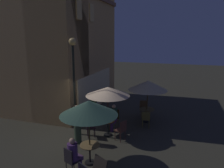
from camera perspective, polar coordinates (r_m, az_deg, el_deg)
ground_plane at (r=9.66m, az=-8.08°, el=-15.15°), size 60.00×60.00×0.00m
cafe_building at (r=13.31m, az=-14.25°, el=9.43°), size 7.14×6.33×7.70m
street_lamp_near_corner at (r=9.54m, az=-10.25°, el=3.93°), size 0.33×0.33×4.43m
cafe_table_0 at (r=7.98m, az=-5.96°, el=-17.16°), size 0.71×0.71×0.73m
cafe_table_1 at (r=11.62m, az=9.32°, el=-7.40°), size 0.79×0.79×0.72m
cafe_table_2 at (r=9.97m, az=-1.10°, el=-11.03°), size 0.63×0.63×0.72m
patio_umbrella_0 at (r=7.33m, az=-6.24°, el=-6.41°), size 2.01×2.01×2.36m
patio_umbrella_1 at (r=11.21m, az=9.58°, el=-0.39°), size 2.03×2.03×2.26m
patio_umbrella_2 at (r=9.45m, az=-1.14°, el=-2.03°), size 1.97×1.97×2.30m
cafe_chair_0 at (r=7.48m, az=-11.04°, el=-19.14°), size 0.52×0.52×0.95m
cafe_chair_1 at (r=10.87m, az=9.07°, el=-8.95°), size 0.44×0.44×0.86m
cafe_chair_2 at (r=12.36m, az=8.50°, el=-6.15°), size 0.56×0.56×0.91m
cafe_chair_3 at (r=10.65m, az=0.68°, el=-8.87°), size 0.43×0.43×0.98m
cafe_chair_4 at (r=9.82m, az=-6.12°, el=-11.02°), size 0.52×0.52×0.91m
cafe_chair_5 at (r=9.44m, az=2.61°, el=-11.90°), size 0.53×0.53×0.94m
patron_seated_0 at (r=7.48m, az=-10.19°, el=-17.78°), size 0.53×0.45×1.27m
patron_seated_1 at (r=10.48m, az=0.39°, el=-8.49°), size 0.54×0.36×1.26m
patron_standing_2 at (r=10.96m, az=-4.96°, el=-6.66°), size 0.33×0.33×1.73m
patron_standing_3 at (r=9.28m, az=-9.24°, el=-10.61°), size 0.36×0.36×1.69m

